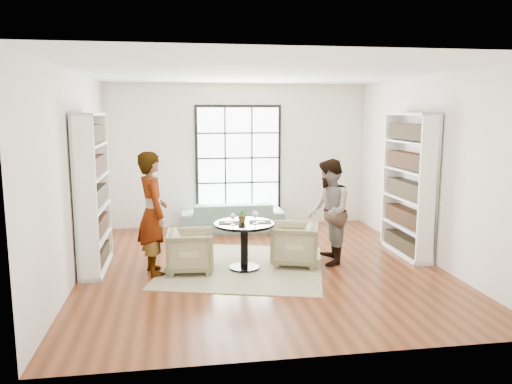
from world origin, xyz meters
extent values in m
plane|color=brown|center=(0.00, 0.00, 0.00)|extent=(6.00, 6.00, 0.00)
plane|color=silver|center=(0.00, 3.00, 1.50)|extent=(5.50, 0.00, 5.50)
plane|color=silver|center=(-2.75, 0.00, 1.50)|extent=(0.00, 6.00, 6.00)
plane|color=silver|center=(2.75, 0.00, 1.50)|extent=(0.00, 6.00, 6.00)
plane|color=silver|center=(0.00, -3.00, 1.50)|extent=(5.50, 0.00, 5.50)
plane|color=white|center=(0.00, 0.00, 3.00)|extent=(6.00, 6.00, 0.00)
cube|color=black|center=(0.00, 2.98, 1.45)|extent=(1.82, 0.06, 2.22)
cube|color=white|center=(0.00, 2.94, 1.45)|extent=(1.70, 0.02, 2.10)
cube|color=tan|center=(-0.29, 0.02, 0.01)|extent=(3.00, 3.00, 0.01)
cylinder|color=black|center=(-0.29, -0.10, 0.02)|extent=(0.47, 0.47, 0.04)
cylinder|color=black|center=(-0.29, -0.10, 0.36)|extent=(0.12, 0.12, 0.65)
cylinder|color=black|center=(-0.29, -0.10, 0.71)|extent=(0.92, 0.92, 0.04)
imported|color=#769E9A|center=(-0.20, 2.45, 0.30)|extent=(2.07, 0.84, 0.60)
imported|color=tan|center=(-1.11, -0.08, 0.32)|extent=(0.74, 0.72, 0.64)
imported|color=tan|center=(0.53, 0.00, 0.33)|extent=(0.91, 0.90, 0.67)
imported|color=gray|center=(-1.66, -0.08, 0.92)|extent=(0.61, 0.77, 1.85)
imported|color=gray|center=(1.08, 0.00, 0.84)|extent=(0.77, 0.92, 1.69)
cube|color=black|center=(-0.51, -0.08, 0.74)|extent=(0.37, 0.30, 0.01)
cube|color=black|center=(-0.04, -0.10, 0.74)|extent=(0.37, 0.30, 0.01)
cylinder|color=silver|center=(-0.48, -0.22, 0.74)|extent=(0.06, 0.06, 0.01)
cylinder|color=silver|center=(-0.48, -0.22, 0.79)|extent=(0.01, 0.01, 0.10)
sphere|color=maroon|center=(-0.48, -0.22, 0.87)|extent=(0.08, 0.08, 0.08)
ellipsoid|color=white|center=(-0.48, -0.22, 0.87)|extent=(0.08, 0.08, 0.09)
cylinder|color=silver|center=(-0.13, -0.21, 0.74)|extent=(0.07, 0.07, 0.01)
cylinder|color=silver|center=(-0.13, -0.21, 0.80)|extent=(0.01, 0.01, 0.11)
sphere|color=maroon|center=(-0.13, -0.21, 0.88)|extent=(0.09, 0.09, 0.09)
ellipsoid|color=white|center=(-0.13, -0.21, 0.88)|extent=(0.09, 0.09, 0.10)
imported|color=gray|center=(-0.31, -0.06, 0.84)|extent=(0.21, 0.19, 0.20)
camera|label=1|loc=(-1.27, -7.49, 2.41)|focal=35.00mm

